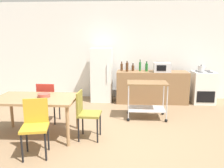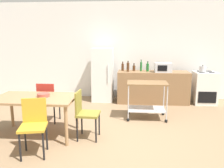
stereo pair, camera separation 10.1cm
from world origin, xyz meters
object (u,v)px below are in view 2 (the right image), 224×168
stove_oven (204,88)px  refrigerator (103,75)px  microwave (163,67)px  chair_red (48,100)px  dining_table (35,101)px  bottle_wine (134,68)px  fruit_bowl (43,95)px  bottle_vinegar (123,67)px  bottle_soy_sauce (128,67)px  bottle_sesame_oil (148,67)px  kitchen_cart (147,94)px  kettle (203,69)px  bottle_olive_oil (141,66)px  chair_olive (85,111)px  chair_mustard (34,123)px

stove_oven → refrigerator: (-2.90, 0.08, 0.32)m
microwave → chair_red: bearing=-146.9°
dining_table → refrigerator: size_ratio=0.97×
bottle_wine → fruit_bowl: (-1.71, -2.55, -0.20)m
bottle_vinegar → fruit_bowl: size_ratio=1.16×
stove_oven → bottle_soy_sauce: bearing=-177.6°
chair_red → bottle_sesame_oil: bearing=-139.4°
refrigerator → kitchen_cart: size_ratio=1.70×
bottle_sesame_oil → kettle: bearing=-3.7°
dining_table → bottle_olive_oil: bottle_olive_oil is taller
chair_red → chair_olive: (0.96, -0.74, 0.00)m
chair_olive → kitchen_cart: bearing=-43.5°
dining_table → fruit_bowl: bearing=15.9°
microwave → refrigerator: bearing=173.7°
bottle_sesame_oil → kettle: 1.49m
chair_olive → kettle: 3.77m
chair_red → microwave: size_ratio=1.93×
chair_olive → chair_red: bearing=54.3°
chair_olive → microwave: size_ratio=1.93×
chair_mustard → bottle_sesame_oil: size_ratio=3.13×
chair_red → microwave: 3.23m
bottle_wine → kettle: bottle_wine is taller
kitchen_cart → microwave: 1.46m
chair_mustard → microwave: 3.97m
bottle_olive_oil → bottle_sesame_oil: bottle_olive_oil is taller
bottle_olive_oil → microwave: bearing=-15.5°
kitchen_cart → bottle_soy_sauce: size_ratio=3.02×
stove_oven → bottle_wine: size_ratio=4.22×
fruit_bowl → chair_red: bearing=104.2°
bottle_sesame_oil → microwave: bottle_sesame_oil is taller
chair_red → bottle_wine: size_ratio=4.08×
chair_mustard → stove_oven: stove_oven is taller
bottle_soy_sauce → chair_olive: bearing=-106.6°
bottle_olive_oil → bottle_soy_sauce: bearing=-158.2°
bottle_vinegar → bottle_sesame_oil: bearing=-6.5°
chair_olive → bottle_vinegar: 2.77m
microwave → stove_oven: bearing=5.1°
kitchen_cart → bottle_soy_sauce: bottle_soy_sauce is taller
dining_table → bottle_wine: 3.20m
kitchen_cart → bottle_soy_sauce: 1.46m
chair_mustard → kettle: bearing=29.7°
chair_mustard → microwave: (2.40, 3.12, 0.51)m
chair_olive → bottle_olive_oil: 2.92m
bottle_sesame_oil → bottle_soy_sauce: bearing=-171.0°
refrigerator → fruit_bowl: bearing=-107.4°
chair_olive → bottle_vinegar: size_ratio=3.39×
chair_olive → refrigerator: bearing=1.7°
dining_table → chair_olive: chair_olive is taller
stove_oven → bottle_vinegar: (-2.32, 0.08, 0.56)m
dining_table → kitchen_cart: size_ratio=1.65×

